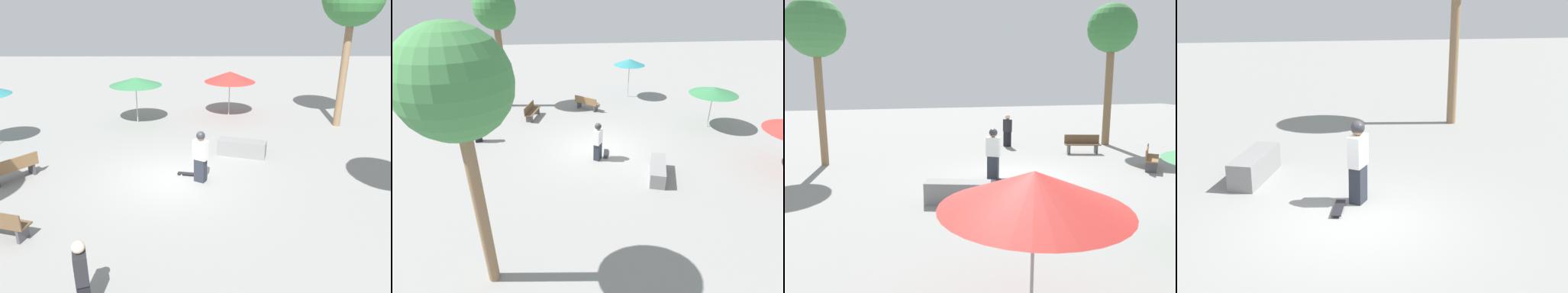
% 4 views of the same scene
% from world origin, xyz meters
% --- Properties ---
extents(ground_plane, '(60.00, 60.00, 0.00)m').
position_xyz_m(ground_plane, '(0.00, 0.00, 0.00)').
color(ground_plane, gray).
extents(skater_main, '(0.54, 0.46, 1.77)m').
position_xyz_m(skater_main, '(-0.93, 0.26, 0.95)').
color(skater_main, '#282D38').
rests_on(skater_main, ground_plane).
extents(skateboard, '(0.82, 0.35, 0.07)m').
position_xyz_m(skateboard, '(-0.54, -0.18, 0.06)').
color(skateboard, black).
rests_on(skateboard, ground_plane).
extents(concrete_ledge, '(1.94, 1.10, 0.62)m').
position_xyz_m(concrete_ledge, '(-2.60, -2.00, 0.31)').
color(concrete_ledge, gray).
rests_on(concrete_ledge, ground_plane).
extents(bench_near, '(1.36, 1.51, 0.85)m').
position_xyz_m(bench_near, '(5.33, 0.14, 0.43)').
color(bench_near, '#47474C').
rests_on(bench_near, ground_plane).
extents(bench_far, '(1.66, 0.85, 0.85)m').
position_xyz_m(bench_far, '(4.26, 3.50, 0.43)').
color(bench_far, '#47474C').
rests_on(bench_far, ground_plane).
extents(shade_umbrella_red, '(2.62, 2.62, 2.31)m').
position_xyz_m(shade_umbrella_red, '(-2.59, -7.60, 2.05)').
color(shade_umbrella_red, '#B7B7BC').
rests_on(shade_umbrella_red, ground_plane).
extents(palm_tree_left, '(2.25, 2.25, 6.47)m').
position_xyz_m(palm_tree_left, '(-6.94, 3.83, 5.25)').
color(palm_tree_left, '#896B4C').
rests_on(palm_tree_left, ground_plane).
extents(palm_tree_center_right, '(2.39, 2.39, 7.05)m').
position_xyz_m(palm_tree_center_right, '(6.56, 5.27, 5.68)').
color(palm_tree_center_right, brown).
rests_on(palm_tree_center_right, ground_plane).
extents(bystander_watching, '(0.37, 0.50, 1.62)m').
position_xyz_m(bystander_watching, '(1.43, 5.99, 0.81)').
color(bystander_watching, black).
rests_on(bystander_watching, ground_plane).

